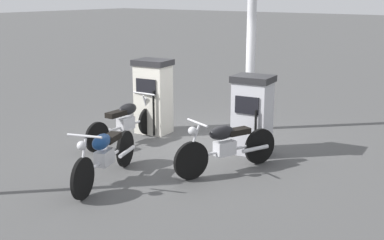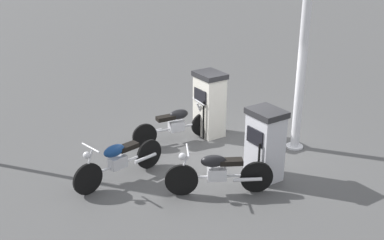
{
  "view_description": "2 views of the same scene",
  "coord_description": "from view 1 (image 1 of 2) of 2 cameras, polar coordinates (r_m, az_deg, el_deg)",
  "views": [
    {
      "loc": [
        7.93,
        5.82,
        3.0
      ],
      "look_at": [
        0.89,
        0.58,
        0.76
      ],
      "focal_mm": 47.51,
      "sensor_mm": 36.0,
      "label": 1
    },
    {
      "loc": [
        4.84,
        8.41,
        4.77
      ],
      "look_at": [
        1.0,
        0.21,
        1.1
      ],
      "focal_mm": 44.41,
      "sensor_mm": 36.0,
      "label": 2
    }
  ],
  "objects": [
    {
      "name": "ground_plane",
      "position": [
        10.28,
        0.36,
        -2.67
      ],
      "size": [
        120.0,
        120.0,
        0.0
      ],
      "primitive_type": "plane",
      "color": "#4C4C4C"
    },
    {
      "name": "fuel_pump_near",
      "position": [
        10.93,
        -4.37,
        2.7
      ],
      "size": [
        0.68,
        0.82,
        1.6
      ],
      "color": "silver",
      "rests_on": "ground"
    },
    {
      "name": "fuel_pump_far",
      "position": [
        9.55,
        6.78,
        0.62
      ],
      "size": [
        0.67,
        0.79,
        1.49
      ],
      "color": "silver",
      "rests_on": "ground"
    },
    {
      "name": "motorcycle_near_pump",
      "position": [
        10.34,
        -7.52,
        -0.06
      ],
      "size": [
        2.12,
        0.56,
        0.93
      ],
      "color": "black",
      "rests_on": "ground"
    },
    {
      "name": "motorcycle_far_pump",
      "position": [
        8.61,
        3.81,
        -2.84
      ],
      "size": [
        1.98,
        0.9,
        0.96
      ],
      "color": "black",
      "rests_on": "ground"
    },
    {
      "name": "motorcycle_extra",
      "position": [
        8.24,
        -9.78,
        -3.74
      ],
      "size": [
        2.06,
        0.88,
        0.96
      ],
      "color": "black",
      "rests_on": "ground"
    },
    {
      "name": "canopy_support_pole",
      "position": [
        11.06,
        6.68,
        9.95
      ],
      "size": [
        0.4,
        0.4,
        4.52
      ],
      "color": "silver",
      "rests_on": "ground"
    }
  ]
}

